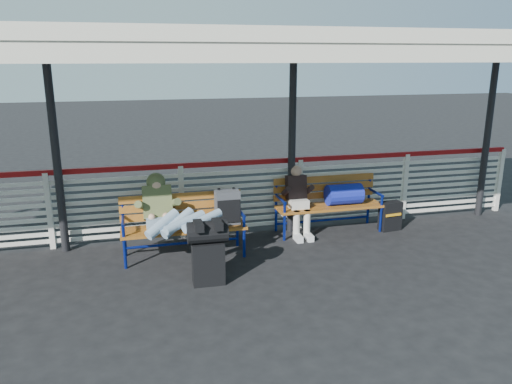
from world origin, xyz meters
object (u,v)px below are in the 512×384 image
object	(u,v)px
luggage_stack	(208,250)
bench_right	(336,197)
suitcase_side	(390,216)
traveler_man	(175,217)
companion_person	(298,200)
bench_left	(199,215)

from	to	relation	value
luggage_stack	bench_right	distance (m)	2.85
luggage_stack	suitcase_side	distance (m)	3.58
traveler_man	suitcase_side	bearing A→B (deg)	9.58
bench_right	companion_person	bearing A→B (deg)	-176.98
luggage_stack	traveler_man	size ratio (longest dim) A/B	0.52
companion_person	bench_left	bearing A→B (deg)	-165.04
luggage_stack	bench_right	bearing A→B (deg)	33.77
bench_left	companion_person	size ratio (longest dim) A/B	1.57
bench_left	traveler_man	distance (m)	0.52
bench_right	suitcase_side	xyz separation A→B (m)	(0.92, -0.21, -0.35)
bench_right	suitcase_side	bearing A→B (deg)	-12.68
luggage_stack	traveler_man	distance (m)	0.81
bench_left	traveler_man	size ratio (longest dim) A/B	1.10
bench_left	suitcase_side	world-z (taller)	bench_left
companion_person	suitcase_side	world-z (taller)	companion_person
bench_right	luggage_stack	bearing A→B (deg)	-147.87
companion_person	suitcase_side	bearing A→B (deg)	-6.11
bench_left	bench_right	xyz separation A→B (m)	(2.37, 0.49, -0.01)
luggage_stack	companion_person	distance (m)	2.28
bench_right	traveler_man	xyz separation A→B (m)	(-2.76, -0.83, 0.12)
suitcase_side	traveler_man	bearing A→B (deg)	-177.52
luggage_stack	companion_person	size ratio (longest dim) A/B	0.74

